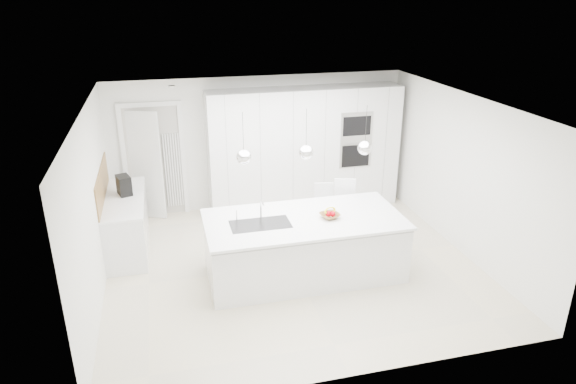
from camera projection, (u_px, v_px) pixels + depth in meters
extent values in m
plane|color=beige|center=(293.00, 265.00, 7.88)|extent=(5.50, 5.50, 0.00)
plane|color=white|center=(260.00, 143.00, 9.67)|extent=(5.50, 0.00, 5.50)
plane|color=white|center=(93.00, 208.00, 6.80)|extent=(0.00, 5.00, 5.00)
plane|color=white|center=(293.00, 104.00, 6.96)|extent=(5.50, 5.50, 0.00)
cube|color=white|center=(305.00, 149.00, 9.62)|extent=(3.60, 0.60, 2.30)
cube|color=white|center=(140.00, 166.00, 9.19)|extent=(0.76, 0.38, 2.00)
cube|color=white|center=(127.00, 224.00, 8.25)|extent=(0.60, 1.80, 0.86)
cube|color=white|center=(124.00, 199.00, 8.08)|extent=(0.62, 1.82, 0.04)
cube|color=olive|center=(102.00, 184.00, 7.92)|extent=(0.02, 1.80, 0.50)
cube|color=white|center=(305.00, 249.00, 7.48)|extent=(2.80, 1.20, 0.86)
cube|color=white|center=(304.00, 219.00, 7.35)|extent=(2.84, 1.40, 0.04)
cylinder|color=white|center=(261.00, 209.00, 7.29)|extent=(0.02, 0.02, 0.30)
sphere|color=white|center=(244.00, 157.00, 6.74)|extent=(0.20, 0.20, 0.20)
sphere|color=white|center=(306.00, 152.00, 6.93)|extent=(0.20, 0.20, 0.20)
sphere|color=white|center=(365.00, 148.00, 7.12)|extent=(0.20, 0.20, 0.20)
imported|color=olive|center=(330.00, 216.00, 7.34)|extent=(0.33, 0.33, 0.07)
cube|color=black|center=(124.00, 185.00, 8.14)|extent=(0.26, 0.33, 0.31)
sphere|color=#B0000D|center=(333.00, 214.00, 7.31)|extent=(0.07, 0.07, 0.07)
sphere|color=#B0000D|center=(329.00, 214.00, 7.31)|extent=(0.09, 0.09, 0.09)
sphere|color=#B0000D|center=(332.00, 213.00, 7.33)|extent=(0.07, 0.07, 0.07)
sphere|color=#B0000D|center=(333.00, 214.00, 7.34)|extent=(0.07, 0.07, 0.07)
torus|color=yellow|center=(330.00, 211.00, 7.32)|extent=(0.22, 0.16, 0.20)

